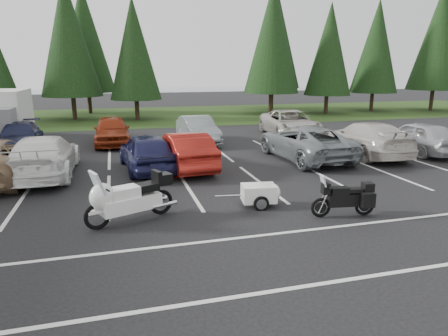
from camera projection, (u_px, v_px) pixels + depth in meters
ground at (179, 198)px, 12.92m from camera, size 120.00×120.00×0.00m
grass_strip at (136, 116)px, 35.37m from camera, size 80.00×16.00×0.01m
lake_water at (150, 94)px, 65.41m from camera, size 70.00×50.00×0.02m
box_truck at (0, 117)px, 22.21m from camera, size 2.40×5.60×2.90m
stall_markings at (170, 182)px, 14.79m from camera, size 32.00×16.00×0.01m
conifer_4 at (68, 37)px, 31.48m from camera, size 4.80×4.80×11.17m
conifer_5 at (134, 49)px, 31.77m from camera, size 4.14×4.14×9.63m
conifer_6 at (272, 38)px, 35.06m from camera, size 4.93×4.93×11.48m
conifer_7 at (329, 49)px, 36.41m from camera, size 4.27×4.27×9.94m
conifer_8 at (376, 47)px, 38.48m from camera, size 4.53×4.53×10.56m
conifer_9 at (439, 37)px, 38.59m from camera, size 5.19×5.19×12.10m
conifer_back_b at (85, 38)px, 35.99m from camera, size 4.97×4.97×11.58m
conifer_back_c at (273, 34)px, 39.78m from camera, size 5.50×5.50×12.81m
car_near_3 at (44, 156)px, 15.40m from camera, size 2.32×5.56×1.60m
car_near_4 at (147, 152)px, 16.36m from camera, size 2.28×4.73×1.56m
car_near_5 at (185, 150)px, 16.64m from camera, size 2.00×4.79×1.54m
car_near_6 at (305, 142)px, 18.42m from camera, size 2.92×5.82×1.58m
car_near_7 at (366, 139)px, 19.23m from camera, size 2.57×5.69×1.62m
car_near_8 at (417, 137)px, 19.75m from camera, size 2.09×4.75×1.59m
car_far_1 at (20, 137)px, 20.34m from camera, size 2.34×5.00×1.41m
car_far_2 at (112, 130)px, 21.99m from camera, size 1.87×4.63×1.58m
car_far_3 at (198, 130)px, 22.46m from camera, size 1.84×4.60×1.49m
car_far_4 at (290, 123)px, 24.66m from camera, size 3.22×6.00×1.60m
touring_motorcycle at (130, 194)px, 10.79m from camera, size 2.97×1.89×1.58m
cargo_trailer at (259, 195)px, 12.12m from camera, size 1.58×1.03×0.68m
adventure_motorcycle at (344, 195)px, 11.21m from camera, size 2.14×1.01×1.25m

